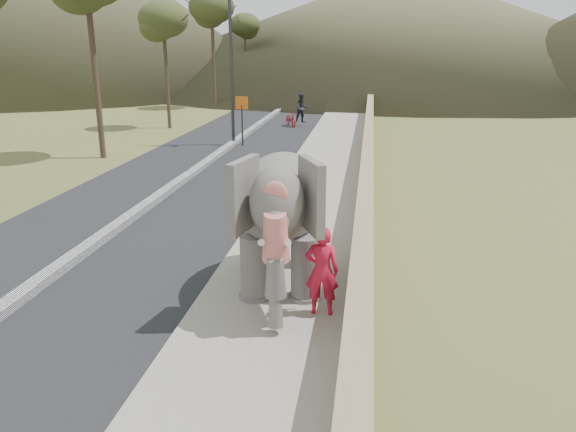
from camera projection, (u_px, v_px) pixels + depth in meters
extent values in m
plane|color=olive|center=(269.00, 321.00, 10.32)|extent=(160.00, 160.00, 0.00)
cube|color=black|center=(182.00, 182.00, 20.45)|extent=(7.00, 120.00, 0.03)
cube|color=black|center=(182.00, 180.00, 20.42)|extent=(0.35, 120.00, 0.22)
cube|color=#9E9687|center=(319.00, 186.00, 19.74)|extent=(3.00, 120.00, 0.15)
cube|color=tan|center=(367.00, 174.00, 19.38)|extent=(0.30, 120.00, 1.10)
cylinder|color=#2D2D32|center=(231.00, 62.00, 26.78)|extent=(0.16, 0.16, 8.00)
cylinder|color=#2D2D33|center=(242.00, 126.00, 27.45)|extent=(0.08, 0.08, 2.00)
cube|color=orange|center=(242.00, 103.00, 27.12)|extent=(0.60, 0.05, 0.60)
cone|color=brown|center=(400.00, 26.00, 73.71)|extent=(80.00, 80.00, 14.00)
imported|color=red|center=(322.00, 271.00, 10.06)|extent=(0.61, 0.40, 1.67)
imported|color=maroon|center=(291.00, 119.00, 33.98)|extent=(1.30, 1.86, 0.93)
imported|color=black|center=(302.00, 108.00, 33.69)|extent=(1.05, 0.96, 1.75)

